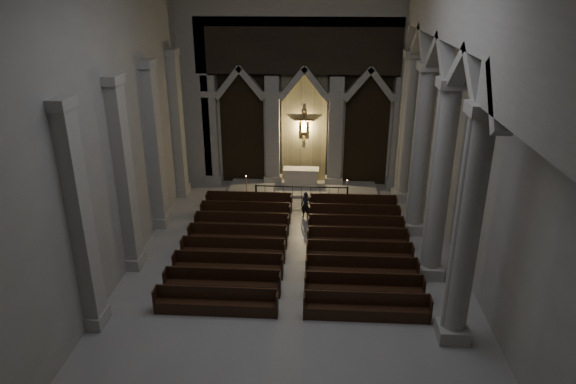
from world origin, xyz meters
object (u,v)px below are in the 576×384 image
object	(u,v)px
candle_stand_right	(347,196)
pews	(297,248)
altar	(301,177)
candle_stand_left	(247,191)
worshipper	(306,205)
altar_rail	(302,192)

from	to	relation	value
candle_stand_right	pews	bearing A→B (deg)	-112.16
altar	pews	distance (m)	7.96
candle_stand_left	worshipper	distance (m)	4.20
worshipper	altar	bearing A→B (deg)	113.34
pews	worshipper	xyz separation A→B (m)	(0.28, 3.86, 0.36)
altar	altar_rail	world-z (taller)	altar
candle_stand_left	worshipper	bearing A→B (deg)	-36.26
altar_rail	candle_stand_right	world-z (taller)	candle_stand_right
pews	altar	bearing A→B (deg)	90.81
candle_stand_left	pews	world-z (taller)	candle_stand_left
altar	worshipper	distance (m)	4.11
candle_stand_left	pews	xyz separation A→B (m)	(3.09, -6.34, -0.02)
altar_rail	candle_stand_left	xyz separation A→B (m)	(-3.09, 0.60, -0.31)
candle_stand_left	altar	bearing A→B (deg)	28.45
pews	candle_stand_right	bearing A→B (deg)	67.84
candle_stand_right	worshipper	distance (m)	3.08
pews	worshipper	bearing A→B (deg)	85.80
altar	candle_stand_left	bearing A→B (deg)	-151.55
candle_stand_left	pews	distance (m)	7.05
candle_stand_left	candle_stand_right	size ratio (longest dim) A/B	1.00
altar	worshipper	size ratio (longest dim) A/B	1.51
candle_stand_left	altar_rail	bearing A→B (deg)	-11.02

